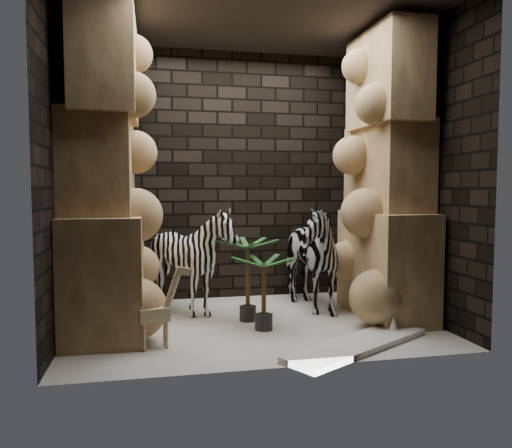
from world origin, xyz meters
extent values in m
plane|color=silver|center=(0.00, 0.00, 0.00)|extent=(3.50, 3.50, 0.00)
plane|color=#2D2825|center=(0.00, 0.00, 3.00)|extent=(3.50, 3.50, 0.00)
plane|color=black|center=(0.00, 1.25, 1.50)|extent=(3.50, 0.00, 3.50)
plane|color=black|center=(0.00, -1.25, 1.50)|extent=(3.50, 0.00, 3.50)
plane|color=black|center=(-1.75, 0.00, 1.50)|extent=(0.00, 3.00, 3.00)
plane|color=black|center=(1.75, 0.00, 1.50)|extent=(0.00, 3.00, 3.00)
imported|color=white|center=(0.67, 0.49, 0.68)|extent=(0.78, 1.23, 1.37)
imported|color=white|center=(-0.57, 0.47, 0.52)|extent=(1.03, 1.23, 1.05)
cube|color=white|center=(0.72, -0.92, 0.03)|extent=(1.52, 1.11, 0.05)
camera|label=1|loc=(-0.97, -4.75, 1.34)|focal=34.69mm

